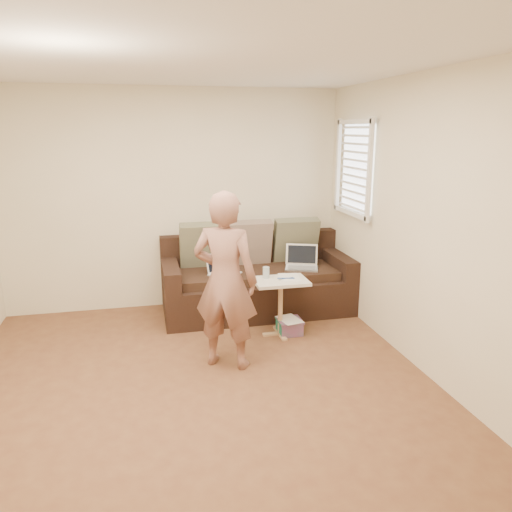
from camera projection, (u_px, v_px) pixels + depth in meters
name	position (u px, v px, depth m)	size (l,w,h in m)	color
floor	(200.00, 394.00, 4.04)	(4.50, 4.50, 0.00)	brown
ceiling	(190.00, 57.00, 3.39)	(4.50, 4.50, 0.00)	white
wall_back	(174.00, 200.00, 5.84)	(4.00, 4.00, 0.00)	beige
wall_front	(273.00, 388.00, 1.59)	(4.00, 4.00, 0.00)	beige
wall_right	(431.00, 229.00, 4.16)	(4.50, 4.50, 0.00)	beige
window_blinds	(354.00, 168.00, 5.46)	(0.12, 0.88, 1.08)	white
sofa	(257.00, 277.00, 5.81)	(2.20, 0.95, 0.85)	black
pillow_left	(203.00, 245.00, 5.80)	(0.55, 0.14, 0.55)	#575841
pillow_mid	(249.00, 243.00, 5.92)	(0.55, 0.14, 0.55)	#735A52
pillow_right	(296.00, 240.00, 6.07)	(0.55, 0.14, 0.55)	#575841
laptop_silver	(302.00, 269.00, 5.80)	(0.38, 0.27, 0.25)	#B7BABC
laptop_white	(225.00, 274.00, 5.57)	(0.33, 0.24, 0.24)	white
person	(225.00, 281.00, 4.36)	(0.59, 0.40, 1.62)	brown
side_table	(280.00, 307.00, 5.15)	(0.55, 0.39, 0.61)	silver
drinking_glass	(266.00, 273.00, 5.12)	(0.07, 0.07, 0.12)	silver
scissors	(286.00, 278.00, 5.10)	(0.18, 0.10, 0.02)	silver
paper_on_table	(289.00, 277.00, 5.16)	(0.21, 0.30, 0.00)	white
striped_box	(289.00, 326.00, 5.23)	(0.26, 0.26, 0.16)	#C11C79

